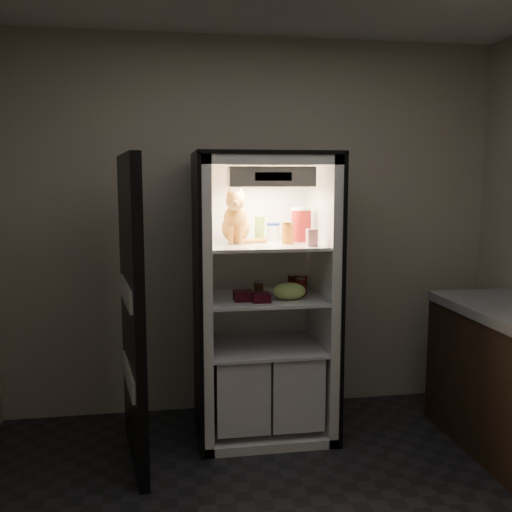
{
  "coord_description": "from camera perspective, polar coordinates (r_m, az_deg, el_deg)",
  "views": [
    {
      "loc": [
        -0.65,
        -2.3,
        1.71
      ],
      "look_at": [
        -0.06,
        1.32,
        1.21
      ],
      "focal_mm": 40.0,
      "sensor_mm": 36.0,
      "label": 1
    }
  ],
  "objects": [
    {
      "name": "room_shell",
      "position": [
        2.39,
        6.45,
        5.58
      ],
      "size": [
        3.6,
        3.6,
        3.6
      ],
      "color": "white",
      "rests_on": "floor"
    },
    {
      "name": "berry_box_right",
      "position": [
        3.58,
        0.5,
        -4.17
      ],
      "size": [
        0.11,
        0.11,
        0.06
      ],
      "primitive_type": "cube",
      "color": "#430B1B",
      "rests_on": "refrigerator"
    },
    {
      "name": "fridge_door",
      "position": [
        3.49,
        -12.29,
        -5.6
      ],
      "size": [
        0.19,
        0.87,
        1.85
      ],
      "rotation": [
        0.0,
        0.0,
        0.15
      ],
      "color": "black",
      "rests_on": "floor"
    },
    {
      "name": "grape_bag",
      "position": [
        3.66,
        3.33,
        -3.52
      ],
      "size": [
        0.22,
        0.16,
        0.11
      ],
      "primitive_type": "ellipsoid",
      "color": "#94BE58",
      "rests_on": "refrigerator"
    },
    {
      "name": "parmesan_shaker",
      "position": [
        3.77,
        0.37,
        2.71
      ],
      "size": [
        0.07,
        0.07,
        0.17
      ],
      "color": "#238331",
      "rests_on": "refrigerator"
    },
    {
      "name": "refrigerator",
      "position": [
        3.85,
        0.67,
        -6.01
      ],
      "size": [
        0.9,
        0.72,
        1.88
      ],
      "color": "white",
      "rests_on": "floor"
    },
    {
      "name": "berry_box_left",
      "position": [
        3.63,
        -1.27,
        -3.99
      ],
      "size": [
        0.12,
        0.12,
        0.06
      ],
      "primitive_type": "cube",
      "color": "#430B1B",
      "rests_on": "refrigerator"
    },
    {
      "name": "pepper_jar",
      "position": [
        3.82,
        4.54,
        3.16
      ],
      "size": [
        0.13,
        0.13,
        0.23
      ],
      "color": "maroon",
      "rests_on": "refrigerator"
    },
    {
      "name": "tabby_cat",
      "position": [
        3.72,
        -2.05,
        3.42
      ],
      "size": [
        0.31,
        0.36,
        0.37
      ],
      "rotation": [
        0.0,
        0.0,
        -0.13
      ],
      "color": "#C16018",
      "rests_on": "refrigerator"
    },
    {
      "name": "soda_can_b",
      "position": [
        3.82,
        4.62,
        -2.86
      ],
      "size": [
        0.07,
        0.07,
        0.13
      ],
      "color": "black",
      "rests_on": "refrigerator"
    },
    {
      "name": "condiment_jar",
      "position": [
        3.82,
        0.25,
        -3.18
      ],
      "size": [
        0.06,
        0.06,
        0.09
      ],
      "color": "#523617",
      "rests_on": "refrigerator"
    },
    {
      "name": "cream_carton",
      "position": [
        3.57,
        5.61,
        1.85
      ],
      "size": [
        0.06,
        0.06,
        0.11
      ],
      "primitive_type": "cube",
      "color": "white",
      "rests_on": "refrigerator"
    },
    {
      "name": "mayo_tub",
      "position": [
        3.84,
        1.72,
        2.43
      ],
      "size": [
        0.09,
        0.09,
        0.12
      ],
      "color": "white",
      "rests_on": "refrigerator"
    },
    {
      "name": "salsa_jar",
      "position": [
        3.68,
        3.18,
        2.32
      ],
      "size": [
        0.08,
        0.08,
        0.14
      ],
      "color": "maroon",
      "rests_on": "refrigerator"
    },
    {
      "name": "soda_can_a",
      "position": [
        3.89,
        3.67,
        -2.76
      ],
      "size": [
        0.06,
        0.06,
        0.12
      ],
      "color": "black",
      "rests_on": "refrigerator"
    },
    {
      "name": "soda_can_c",
      "position": [
        3.76,
        4.48,
        -3.13
      ],
      "size": [
        0.06,
        0.06,
        0.12
      ],
      "color": "black",
      "rests_on": "refrigerator"
    }
  ]
}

